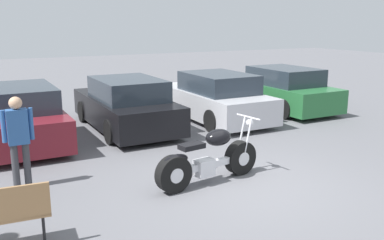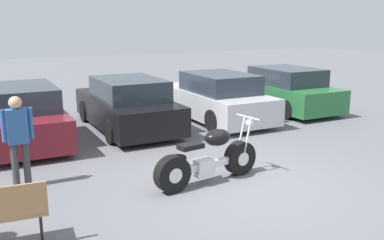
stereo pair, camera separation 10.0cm
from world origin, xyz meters
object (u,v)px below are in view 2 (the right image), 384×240
Objects in this scene: parked_car_black at (127,105)px; parked_car_green at (282,90)px; parked_car_maroon at (20,116)px; motorcycle at (207,160)px; parked_car_silver at (216,98)px; person_standing at (18,134)px.

parked_car_black is 5.42m from parked_car_green.
parked_car_green is at bearing 1.85° from parked_car_maroon.
parked_car_black is (0.03, 4.49, 0.21)m from motorcycle.
parked_car_maroon is 8.12m from parked_car_green.
parked_car_maroon is 1.00× the size of parked_car_silver.
parked_car_green is at bearing 6.47° from parked_car_silver.
parked_car_maroon is 3.14m from person_standing.
motorcycle is 5.16m from parked_car_silver.
motorcycle is at bearing -58.76° from parked_car_maroon.
parked_car_black is at bearing 1.72° from parked_car_maroon.
parked_car_black is at bearing 46.48° from person_standing.
parked_car_black is 4.41m from person_standing.
parked_car_maroon is at bearing 121.24° from motorcycle.
parked_car_maroon is 2.62× the size of person_standing.
parked_car_silver is at bearing -2.66° from parked_car_black.
parked_car_silver and parked_car_green have the same top height.
parked_car_green reaches higher than motorcycle.
person_standing is at bearing -158.22° from parked_car_green.
parked_car_silver is at bearing -0.47° from parked_car_maroon.
parked_car_black is 1.00× the size of parked_car_green.
person_standing reaches higher than parked_car_maroon.
parked_car_silver is at bearing -173.53° from parked_car_green.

